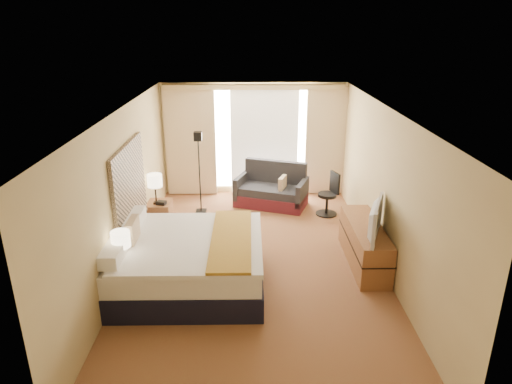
{
  "coord_description": "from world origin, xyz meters",
  "views": [
    {
      "loc": [
        -0.09,
        -6.85,
        3.84
      ],
      "look_at": [
        0.01,
        0.4,
        1.15
      ],
      "focal_mm": 32.0,
      "sensor_mm": 36.0,
      "label": 1
    }
  ],
  "objects_px": {
    "floor_lamp": "(199,156)",
    "television": "(371,219)",
    "loveseat": "(272,191)",
    "media_dresser": "(364,244)",
    "lamp_left": "(121,240)",
    "nightstand_right": "(160,215)",
    "bed": "(187,261)",
    "nightstand_left": "(129,283)",
    "desk_chair": "(329,196)",
    "lamp_right": "(155,181)"
  },
  "relations": [
    {
      "from": "lamp_left",
      "to": "media_dresser",
      "type": "bearing_deg",
      "value": 16.12
    },
    {
      "from": "bed",
      "to": "loveseat",
      "type": "height_order",
      "value": "bed"
    },
    {
      "from": "media_dresser",
      "to": "bed",
      "type": "distance_m",
      "value": 2.96
    },
    {
      "from": "desk_chair",
      "to": "television",
      "type": "relative_size",
      "value": 0.92
    },
    {
      "from": "floor_lamp",
      "to": "loveseat",
      "type": "bearing_deg",
      "value": 13.65
    },
    {
      "from": "floor_lamp",
      "to": "desk_chair",
      "type": "height_order",
      "value": "floor_lamp"
    },
    {
      "from": "nightstand_left",
      "to": "bed",
      "type": "relative_size",
      "value": 0.24
    },
    {
      "from": "bed",
      "to": "loveseat",
      "type": "bearing_deg",
      "value": 66.26
    },
    {
      "from": "floor_lamp",
      "to": "television",
      "type": "height_order",
      "value": "floor_lamp"
    },
    {
      "from": "floor_lamp",
      "to": "bed",
      "type": "bearing_deg",
      "value": -88.29
    },
    {
      "from": "nightstand_right",
      "to": "lamp_right",
      "type": "distance_m",
      "value": 0.74
    },
    {
      "from": "loveseat",
      "to": "lamp_left",
      "type": "xyz_separation_m",
      "value": [
        -2.31,
        -3.76,
        0.68
      ]
    },
    {
      "from": "nightstand_right",
      "to": "media_dresser",
      "type": "xyz_separation_m",
      "value": [
        3.7,
        -1.45,
        0.07
      ]
    },
    {
      "from": "media_dresser",
      "to": "television",
      "type": "distance_m",
      "value": 0.75
    },
    {
      "from": "loveseat",
      "to": "floor_lamp",
      "type": "distance_m",
      "value": 1.85
    },
    {
      "from": "nightstand_right",
      "to": "bed",
      "type": "distance_m",
      "value": 2.25
    },
    {
      "from": "lamp_left",
      "to": "lamp_right",
      "type": "height_order",
      "value": "lamp_right"
    },
    {
      "from": "media_dresser",
      "to": "lamp_right",
      "type": "distance_m",
      "value": 4.04
    },
    {
      "from": "bed",
      "to": "floor_lamp",
      "type": "bearing_deg",
      "value": 91.71
    },
    {
      "from": "desk_chair",
      "to": "lamp_right",
      "type": "xyz_separation_m",
      "value": [
        -3.49,
        -0.73,
        0.6
      ]
    },
    {
      "from": "desk_chair",
      "to": "lamp_right",
      "type": "height_order",
      "value": "lamp_right"
    },
    {
      "from": "lamp_right",
      "to": "television",
      "type": "xyz_separation_m",
      "value": [
        3.69,
        -1.78,
        -0.02
      ]
    },
    {
      "from": "loveseat",
      "to": "television",
      "type": "distance_m",
      "value": 3.44
    },
    {
      "from": "nightstand_right",
      "to": "media_dresser",
      "type": "relative_size",
      "value": 0.31
    },
    {
      "from": "lamp_right",
      "to": "loveseat",
      "type": "bearing_deg",
      "value": 29.23
    },
    {
      "from": "nightstand_right",
      "to": "lamp_right",
      "type": "relative_size",
      "value": 0.92
    },
    {
      "from": "desk_chair",
      "to": "television",
      "type": "distance_m",
      "value": 2.59
    },
    {
      "from": "floor_lamp",
      "to": "lamp_left",
      "type": "relative_size",
      "value": 3.1
    },
    {
      "from": "media_dresser",
      "to": "lamp_right",
      "type": "height_order",
      "value": "lamp_right"
    },
    {
      "from": "television",
      "to": "floor_lamp",
      "type": "bearing_deg",
      "value": 68.28
    },
    {
      "from": "lamp_left",
      "to": "television",
      "type": "xyz_separation_m",
      "value": [
        3.68,
        0.68,
        -0.0
      ]
    },
    {
      "from": "media_dresser",
      "to": "television",
      "type": "xyz_separation_m",
      "value": [
        -0.05,
        -0.4,
        0.64
      ]
    },
    {
      "from": "nightstand_left",
      "to": "lamp_left",
      "type": "distance_m",
      "value": 0.72
    },
    {
      "from": "bed",
      "to": "lamp_left",
      "type": "bearing_deg",
      "value": -152.98
    },
    {
      "from": "floor_lamp",
      "to": "lamp_left",
      "type": "xyz_separation_m",
      "value": [
        -0.75,
        -3.38,
        -0.25
      ]
    },
    {
      "from": "bed",
      "to": "desk_chair",
      "type": "height_order",
      "value": "bed"
    },
    {
      "from": "nightstand_right",
      "to": "floor_lamp",
      "type": "xyz_separation_m",
      "value": [
        0.72,
        0.85,
        0.97
      ]
    },
    {
      "from": "bed",
      "to": "desk_chair",
      "type": "relative_size",
      "value": 2.47
    },
    {
      "from": "television",
      "to": "loveseat",
      "type": "bearing_deg",
      "value": 45.08
    },
    {
      "from": "desk_chair",
      "to": "television",
      "type": "bearing_deg",
      "value": -105.08
    },
    {
      "from": "nightstand_right",
      "to": "media_dresser",
      "type": "distance_m",
      "value": 3.97
    },
    {
      "from": "floor_lamp",
      "to": "desk_chair",
      "type": "distance_m",
      "value": 2.87
    },
    {
      "from": "nightstand_left",
      "to": "desk_chair",
      "type": "height_order",
      "value": "desk_chair"
    },
    {
      "from": "loveseat",
      "to": "floor_lamp",
      "type": "bearing_deg",
      "value": -146.38
    },
    {
      "from": "loveseat",
      "to": "media_dresser",
      "type": "bearing_deg",
      "value": -41.93
    },
    {
      "from": "loveseat",
      "to": "floor_lamp",
      "type": "height_order",
      "value": "floor_lamp"
    },
    {
      "from": "loveseat",
      "to": "lamp_left",
      "type": "bearing_deg",
      "value": -101.58
    },
    {
      "from": "nightstand_right",
      "to": "desk_chair",
      "type": "relative_size",
      "value": 0.6
    },
    {
      "from": "media_dresser",
      "to": "television",
      "type": "bearing_deg",
      "value": -97.15
    },
    {
      "from": "lamp_right",
      "to": "television",
      "type": "height_order",
      "value": "television"
    }
  ]
}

